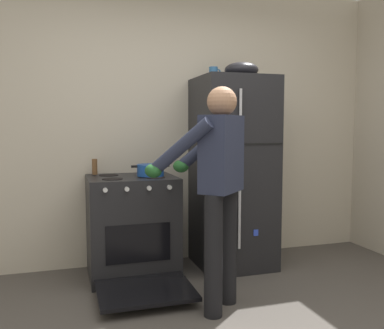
{
  "coord_description": "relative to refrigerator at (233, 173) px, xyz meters",
  "views": [
    {
      "loc": [
        -0.99,
        -2.07,
        1.31
      ],
      "look_at": [
        0.06,
        1.32,
        1.0
      ],
      "focal_mm": 39.07,
      "sensor_mm": 36.0,
      "label": 1
    }
  ],
  "objects": [
    {
      "name": "coffee_mug",
      "position": [
        -0.18,
        0.05,
        0.94
      ],
      "size": [
        0.11,
        0.08,
        0.1
      ],
      "color": "#2D6093",
      "rests_on": "refrigerator"
    },
    {
      "name": "stove_range",
      "position": [
        -0.96,
        -0.02,
        -0.46
      ],
      "size": [
        0.76,
        1.21,
        0.89
      ],
      "color": "black",
      "rests_on": "ground"
    },
    {
      "name": "pepper_mill",
      "position": [
        -1.26,
        0.2,
        0.07
      ],
      "size": [
        0.05,
        0.05,
        0.14
      ],
      "primitive_type": "cylinder",
      "color": "brown",
      "rests_on": "stove_range"
    },
    {
      "name": "red_pot",
      "position": [
        -0.8,
        -0.05,
        0.05
      ],
      "size": [
        0.34,
        0.24,
        0.1
      ],
      "color": "#19479E",
      "rests_on": "stove_range"
    },
    {
      "name": "refrigerator",
      "position": [
        0.0,
        0.0,
        0.0
      ],
      "size": [
        0.68,
        0.72,
        1.78
      ],
      "color": "black",
      "rests_on": "ground"
    },
    {
      "name": "kitchen_wall_back",
      "position": [
        -0.54,
        0.38,
        0.46
      ],
      "size": [
        6.0,
        0.1,
        2.7
      ],
      "primitive_type": "cube",
      "color": "beige",
      "rests_on": "ground"
    },
    {
      "name": "person_cook",
      "position": [
        -0.49,
        -0.87,
        0.07
      ],
      "size": [
        0.71,
        0.74,
        1.6
      ],
      "color": "black",
      "rests_on": "ground"
    },
    {
      "name": "mixing_bowl",
      "position": [
        0.08,
        0.0,
        0.96
      ],
      "size": [
        0.32,
        0.32,
        0.14
      ],
      "primitive_type": "ellipsoid",
      "color": "black",
      "rests_on": "refrigerator"
    }
  ]
}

